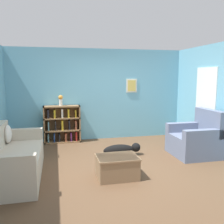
% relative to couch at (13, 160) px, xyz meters
% --- Properties ---
extents(ground_plane, '(14.00, 14.00, 0.00)m').
position_rel_couch_xyz_m(ground_plane, '(2.00, 0.23, -0.32)').
color(ground_plane, brown).
extents(wall_back, '(5.60, 0.13, 2.60)m').
position_rel_couch_xyz_m(wall_back, '(2.00, 2.48, 0.98)').
color(wall_back, '#6BADC6').
rests_on(wall_back, ground_plane).
extents(couch, '(0.88, 2.04, 0.90)m').
position_rel_couch_xyz_m(couch, '(0.00, 0.00, 0.00)').
color(couch, '#B7AD99').
rests_on(couch, ground_plane).
extents(bookshelf, '(0.99, 0.30, 1.03)m').
position_rel_couch_xyz_m(bookshelf, '(0.96, 2.28, 0.18)').
color(bookshelf, olive).
rests_on(bookshelf, ground_plane).
extents(recliner_chair, '(0.97, 1.01, 1.07)m').
position_rel_couch_xyz_m(recliner_chair, '(3.96, 0.42, 0.04)').
color(recliner_chair, slate).
rests_on(recliner_chair, ground_plane).
extents(coffee_table, '(0.74, 0.55, 0.40)m').
position_rel_couch_xyz_m(coffee_table, '(1.85, -0.45, -0.11)').
color(coffee_table, '#846647').
rests_on(coffee_table, ground_plane).
extents(dog, '(1.03, 0.24, 0.28)m').
position_rel_couch_xyz_m(dog, '(2.25, 0.74, -0.18)').
color(dog, black).
rests_on(dog, ground_plane).
extents(vase, '(0.12, 0.12, 0.29)m').
position_rel_couch_xyz_m(vase, '(0.93, 2.26, 0.87)').
color(vase, silver).
rests_on(vase, bookshelf).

